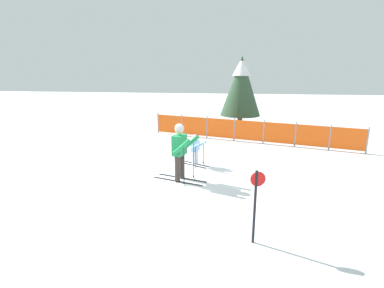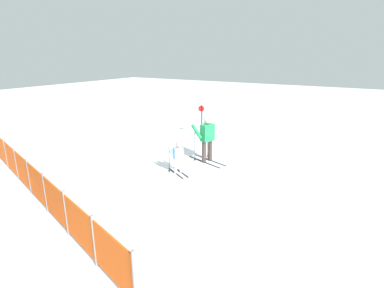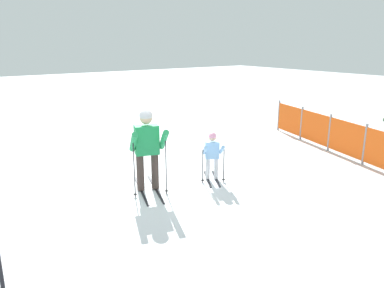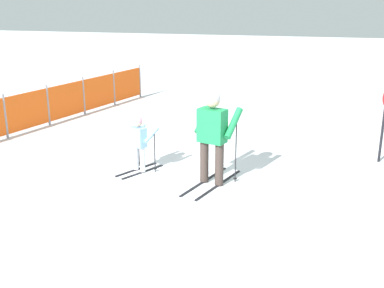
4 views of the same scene
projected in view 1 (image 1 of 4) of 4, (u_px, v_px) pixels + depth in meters
name	position (u px, v px, depth m)	size (l,w,h in m)	color
ground_plane	(177.00, 177.00, 9.06)	(60.00, 60.00, 0.00)	white
skier_adult	(180.00, 147.00, 8.59)	(1.62, 0.90, 1.69)	black
skier_child	(195.00, 147.00, 10.04)	(0.99, 0.71, 1.07)	black
safety_fence	(249.00, 131.00, 13.23)	(8.89, 2.66, 1.03)	gray
conifer_far	(241.00, 85.00, 15.23)	(2.05, 2.05, 3.81)	#4C3823
trail_marker	(256.00, 199.00, 5.47)	(0.28, 0.08, 1.44)	black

